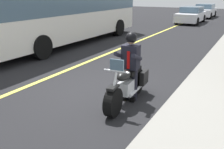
# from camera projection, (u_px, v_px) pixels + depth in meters

# --- Properties ---
(ground_plane) EXTENTS (80.00, 80.00, 0.00)m
(ground_plane) POSITION_uv_depth(u_px,v_px,m) (97.00, 91.00, 7.15)
(ground_plane) COLOR black
(lane_center_stripe) EXTENTS (60.00, 0.16, 0.01)m
(lane_center_stripe) POSITION_uv_depth(u_px,v_px,m) (43.00, 80.00, 8.07)
(lane_center_stripe) COLOR #E5DB4C
(lane_center_stripe) RESTS_ON ground_plane
(motorcycle_main) EXTENTS (2.22, 0.69, 1.26)m
(motorcycle_main) POSITION_uv_depth(u_px,v_px,m) (127.00, 85.00, 6.34)
(motorcycle_main) COLOR black
(motorcycle_main) RESTS_ON ground_plane
(rider_main) EXTENTS (0.65, 0.58, 1.74)m
(rider_main) POSITION_uv_depth(u_px,v_px,m) (131.00, 60.00, 6.32)
(rider_main) COLOR black
(rider_main) RESTS_ON ground_plane
(bus_near) EXTENTS (11.05, 2.70, 3.30)m
(bus_near) POSITION_uv_depth(u_px,v_px,m) (66.00, 7.00, 13.22)
(bus_near) COLOR white
(bus_near) RESTS_ON ground_plane
(car_silver) EXTENTS (4.60, 1.92, 1.40)m
(car_silver) POSITION_uv_depth(u_px,v_px,m) (191.00, 15.00, 22.50)
(car_silver) COLOR white
(car_silver) RESTS_ON ground_plane
(car_dark) EXTENTS (4.60, 1.92, 1.40)m
(car_dark) POSITION_uv_depth(u_px,v_px,m) (205.00, 11.00, 27.46)
(car_dark) COLOR white
(car_dark) RESTS_ON ground_plane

